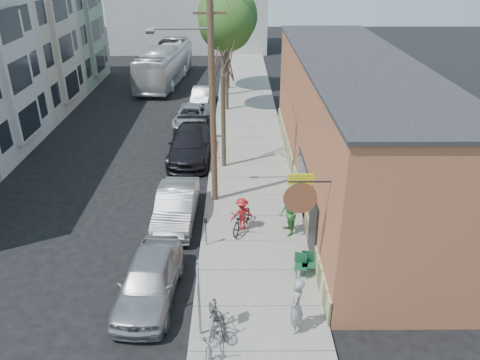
{
  "coord_description": "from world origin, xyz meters",
  "views": [
    {
      "loc": [
        3.51,
        -16.37,
        11.13
      ],
      "look_at": [
        3.66,
        2.96,
        1.5
      ],
      "focal_mm": 35.0,
      "sensor_mm": 36.0,
      "label": 1
    }
  ],
  "objects_px": {
    "parking_meter_near": "(206,227)",
    "tree_bare": "(223,122)",
    "car_0": "(149,280)",
    "patron_grey": "(296,306)",
    "car_1": "(176,206)",
    "bus": "(165,64)",
    "tree_leafy_mid": "(226,24)",
    "patio_chair_a": "(301,266)",
    "cyclist": "(242,214)",
    "tree_leafy_far": "(228,16)",
    "parking_meter_far": "(215,141)",
    "sign_post": "(199,292)",
    "car_2": "(190,144)",
    "car_4": "(201,96)",
    "patron_green": "(288,214)",
    "parked_bike_b": "(211,337)",
    "patio_chair_b": "(308,264)",
    "car_3": "(192,116)",
    "utility_pole_near": "(211,94)",
    "parked_bike_a": "(218,318)"
  },
  "relations": [
    {
      "from": "car_0",
      "to": "patron_grey",
      "type": "bearing_deg",
      "value": -16.2
    },
    {
      "from": "car_4",
      "to": "bus",
      "type": "bearing_deg",
      "value": 121.62
    },
    {
      "from": "tree_leafy_mid",
      "to": "parked_bike_a",
      "type": "bearing_deg",
      "value": -89.72
    },
    {
      "from": "sign_post",
      "to": "parked_bike_a",
      "type": "bearing_deg",
      "value": 16.12
    },
    {
      "from": "parked_bike_b",
      "to": "car_3",
      "type": "bearing_deg",
      "value": 98.78
    },
    {
      "from": "parking_meter_far",
      "to": "car_3",
      "type": "distance_m",
      "value": 5.92
    },
    {
      "from": "sign_post",
      "to": "car_3",
      "type": "xyz_separation_m",
      "value": [
        -1.97,
        19.98,
        -1.18
      ]
    },
    {
      "from": "cyclist",
      "to": "car_1",
      "type": "relative_size",
      "value": 0.32
    },
    {
      "from": "sign_post",
      "to": "car_2",
      "type": "xyz_separation_m",
      "value": [
        -1.55,
        14.22,
        -0.99
      ]
    },
    {
      "from": "patron_grey",
      "to": "sign_post",
      "type": "bearing_deg",
      "value": -73.64
    },
    {
      "from": "patio_chair_b",
      "to": "tree_leafy_far",
      "type": "bearing_deg",
      "value": 105.23
    },
    {
      "from": "car_1",
      "to": "bus",
      "type": "distance_m",
      "value": 24.76
    },
    {
      "from": "parking_meter_near",
      "to": "car_1",
      "type": "relative_size",
      "value": 0.26
    },
    {
      "from": "patio_chair_a",
      "to": "parked_bike_a",
      "type": "relative_size",
      "value": 0.53
    },
    {
      "from": "patron_grey",
      "to": "car_0",
      "type": "height_order",
      "value": "patron_grey"
    },
    {
      "from": "tree_bare",
      "to": "car_2",
      "type": "distance_m",
      "value": 3.09
    },
    {
      "from": "patron_green",
      "to": "car_3",
      "type": "distance_m",
      "value": 15.16
    },
    {
      "from": "cyclist",
      "to": "car_1",
      "type": "bearing_deg",
      "value": -35.55
    },
    {
      "from": "utility_pole_near",
      "to": "parked_bike_a",
      "type": "bearing_deg",
      "value": -86.58
    },
    {
      "from": "cyclist",
      "to": "car_1",
      "type": "xyz_separation_m",
      "value": [
        -2.93,
        0.92,
        -0.12
      ]
    },
    {
      "from": "car_1",
      "to": "sign_post",
      "type": "bearing_deg",
      "value": -76.42
    },
    {
      "from": "utility_pole_near",
      "to": "sign_post",
      "type": "bearing_deg",
      "value": -90.26
    },
    {
      "from": "parking_meter_far",
      "to": "tree_leafy_far",
      "type": "bearing_deg",
      "value": 87.85
    },
    {
      "from": "cyclist",
      "to": "patio_chair_a",
      "type": "bearing_deg",
      "value": 105.41
    },
    {
      "from": "patron_green",
      "to": "car_0",
      "type": "distance_m",
      "value": 6.53
    },
    {
      "from": "patio_chair_b",
      "to": "parked_bike_b",
      "type": "height_order",
      "value": "parked_bike_b"
    },
    {
      "from": "parked_bike_a",
      "to": "cyclist",
      "type": "bearing_deg",
      "value": 58.55
    },
    {
      "from": "parking_meter_far",
      "to": "car_0",
      "type": "height_order",
      "value": "car_0"
    },
    {
      "from": "patio_chair_a",
      "to": "bus",
      "type": "height_order",
      "value": "bus"
    },
    {
      "from": "parking_meter_far",
      "to": "bus",
      "type": "bearing_deg",
      "value": 106.98
    },
    {
      "from": "tree_bare",
      "to": "parked_bike_a",
      "type": "height_order",
      "value": "tree_bare"
    },
    {
      "from": "tree_bare",
      "to": "parked_bike_a",
      "type": "relative_size",
      "value": 3.06
    },
    {
      "from": "parking_meter_far",
      "to": "bus",
      "type": "xyz_separation_m",
      "value": [
        -5.24,
        17.15,
        0.68
      ]
    },
    {
      "from": "sign_post",
      "to": "patron_green",
      "type": "distance_m",
      "value": 6.71
    },
    {
      "from": "patron_grey",
      "to": "car_2",
      "type": "bearing_deg",
      "value": -148.32
    },
    {
      "from": "patio_chair_b",
      "to": "car_4",
      "type": "distance_m",
      "value": 22.43
    },
    {
      "from": "parking_meter_near",
      "to": "car_4",
      "type": "relative_size",
      "value": 0.32
    },
    {
      "from": "car_0",
      "to": "car_2",
      "type": "xyz_separation_m",
      "value": [
        0.35,
        12.35,
        0.05
      ]
    },
    {
      "from": "parking_meter_far",
      "to": "tree_leafy_mid",
      "type": "bearing_deg",
      "value": 86.37
    },
    {
      "from": "parked_bike_a",
      "to": "car_2",
      "type": "bearing_deg",
      "value": 74.85
    },
    {
      "from": "tree_bare",
      "to": "tree_leafy_far",
      "type": "xyz_separation_m",
      "value": [
        0.0,
        16.23,
        3.4
      ]
    },
    {
      "from": "cyclist",
      "to": "tree_leafy_mid",
      "type": "bearing_deg",
      "value": -104.97
    },
    {
      "from": "tree_leafy_mid",
      "to": "parked_bike_b",
      "type": "distance_m",
      "value": 24.39
    },
    {
      "from": "tree_leafy_mid",
      "to": "patio_chair_a",
      "type": "distance_m",
      "value": 21.17
    },
    {
      "from": "tree_leafy_mid",
      "to": "car_2",
      "type": "xyz_separation_m",
      "value": [
        -2.0,
        -8.83,
        -5.5
      ]
    },
    {
      "from": "parking_meter_near",
      "to": "tree_bare",
      "type": "height_order",
      "value": "tree_bare"
    },
    {
      "from": "tree_leafy_far",
      "to": "patio_chair_a",
      "type": "distance_m",
      "value": 26.84
    },
    {
      "from": "car_2",
      "to": "car_4",
      "type": "xyz_separation_m",
      "value": [
        -0.06,
        10.56,
        -0.2
      ]
    },
    {
      "from": "parking_meter_far",
      "to": "patron_grey",
      "type": "bearing_deg",
      "value": -77.77
    },
    {
      "from": "patron_grey",
      "to": "car_0",
      "type": "distance_m",
      "value": 5.19
    }
  ]
}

